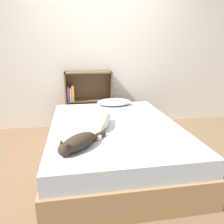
% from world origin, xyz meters
% --- Properties ---
extents(ground_plane, '(8.00, 8.00, 0.00)m').
position_xyz_m(ground_plane, '(0.00, 0.00, 0.00)').
color(ground_plane, brown).
extents(wall_back, '(8.00, 0.06, 2.50)m').
position_xyz_m(wall_back, '(0.00, 1.42, 1.25)').
color(wall_back, silver).
rests_on(wall_back, ground_plane).
extents(bed, '(1.52, 2.10, 0.48)m').
position_xyz_m(bed, '(0.00, 0.00, 0.24)').
color(bed, '#99754C').
rests_on(bed, ground_plane).
extents(pillow, '(0.53, 0.33, 0.10)m').
position_xyz_m(pillow, '(0.15, 0.85, 0.53)').
color(pillow, white).
rests_on(pillow, bed).
extents(cat_light, '(0.22, 0.61, 0.16)m').
position_xyz_m(cat_light, '(-0.14, -0.06, 0.55)').
color(cat_light, beige).
rests_on(cat_light, bed).
extents(cat_dark, '(0.48, 0.49, 0.14)m').
position_xyz_m(cat_dark, '(-0.44, -0.61, 0.55)').
color(cat_dark, '#33281E').
rests_on(cat_dark, bed).
extents(bookshelf, '(0.78, 0.26, 0.97)m').
position_xyz_m(bookshelf, '(-0.24, 1.29, 0.50)').
color(bookshelf, brown).
rests_on(bookshelf, ground_plane).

